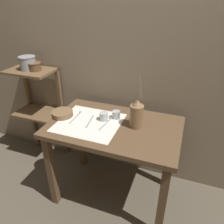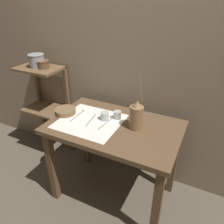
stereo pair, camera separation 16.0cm
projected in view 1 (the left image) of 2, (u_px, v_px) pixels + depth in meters
The scene contains 14 objects.
ground_plane at pixel (114, 192), 2.18m from camera, with size 12.00×12.00×0.00m, color brown.
stone_wall_back at pixel (131, 62), 1.98m from camera, with size 7.00×0.06×2.40m.
wooden_table at pixel (114, 138), 1.86m from camera, with size 1.08×0.69×0.79m.
wooden_shelf_unit at pixel (38, 99), 2.35m from camera, with size 0.46×0.32×1.08m.
linen_cloth at pixel (89, 122), 1.83m from camera, with size 0.52×0.48×0.00m.
pitcher_with_flowers at pixel (137, 115), 1.73m from camera, with size 0.11×0.11×0.44m.
wooden_bowl at pixel (62, 114), 1.92m from camera, with size 0.19×0.19×0.05m.
glass_tumbler_near at pixel (104, 116), 1.85m from camera, with size 0.07×0.07×0.07m.
glass_tumbler_far at pixel (116, 115), 1.88m from camera, with size 0.07×0.07×0.07m.
spoon_inner at pixel (78, 115), 1.94m from camera, with size 0.02×0.22×0.02m.
fork_inner at pixel (90, 121), 1.84m from camera, with size 0.04×0.20×0.00m.
spoon_outer at pixel (109, 121), 1.85m from camera, with size 0.04×0.22×0.02m.
metal_pot_large at pixel (28, 63), 2.13m from camera, with size 0.16×0.16×0.13m.
metal_pot_small at pixel (35, 66), 2.12m from camera, with size 0.13×0.13×0.08m.
Camera 1 is at (0.51, -1.44, 1.75)m, focal length 35.00 mm.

